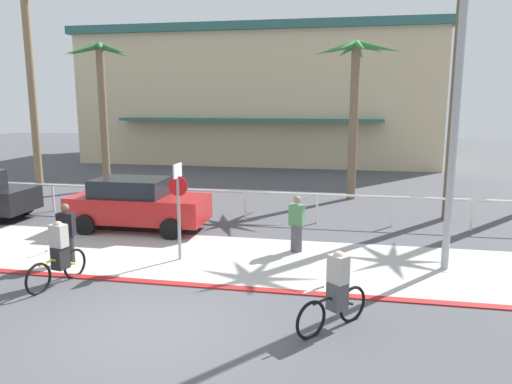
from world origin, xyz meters
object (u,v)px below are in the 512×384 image
(cyclist_black_0, at_px, (336,292))
(palm_tree_2, at_px, (356,76))
(stop_sign_bike_lane, at_px, (178,198))
(palm_tree_1, at_px, (101,83))
(streetlight_curb, at_px, (459,95))
(cyclist_yellow_1, at_px, (59,255))
(palm_tree_3, at_px, (461,27))
(car_red_1, at_px, (137,204))
(palm_tree_0, at_px, (27,29))
(pedestrian_0, at_px, (67,237))
(pedestrian_1, at_px, (297,226))

(cyclist_black_0, bearing_deg, palm_tree_2, 88.45)
(stop_sign_bike_lane, distance_m, palm_tree_1, 12.00)
(streetlight_curb, relative_size, cyclist_yellow_1, 4.18)
(palm_tree_3, distance_m, car_red_1, 12.21)
(palm_tree_0, height_order, palm_tree_2, palm_tree_0)
(palm_tree_3, bearing_deg, stop_sign_bike_lane, -141.47)
(palm_tree_3, height_order, cyclist_black_0, palm_tree_3)
(streetlight_curb, distance_m, cyclist_black_0, 5.63)
(palm_tree_3, bearing_deg, pedestrian_0, -145.98)
(stop_sign_bike_lane, height_order, palm_tree_0, palm_tree_0)
(stop_sign_bike_lane, xyz_separation_m, car_red_1, (-2.37, 2.65, -0.81))
(cyclist_black_0, bearing_deg, car_red_1, 138.14)
(pedestrian_0, bearing_deg, palm_tree_0, 127.41)
(streetlight_curb, xyz_separation_m, car_red_1, (-9.10, 2.34, -3.41))
(palm_tree_2, xyz_separation_m, cyclist_black_0, (-0.34, -12.37, -4.46))
(pedestrian_1, bearing_deg, palm_tree_3, 45.48)
(palm_tree_2, height_order, pedestrian_1, palm_tree_2)
(stop_sign_bike_lane, relative_size, palm_tree_3, 0.29)
(stop_sign_bike_lane, relative_size, pedestrian_1, 1.61)
(streetlight_curb, height_order, pedestrian_1, streetlight_curb)
(cyclist_black_0, xyz_separation_m, pedestrian_0, (-6.83, 2.31, 0.04))
(palm_tree_1, xyz_separation_m, car_red_1, (4.57, -6.58, -4.07))
(palm_tree_1, bearing_deg, pedestrian_1, -38.84)
(palm_tree_0, bearing_deg, streetlight_curb, -27.84)
(stop_sign_bike_lane, bearing_deg, palm_tree_1, 126.94)
(streetlight_curb, bearing_deg, car_red_1, 165.56)
(streetlight_curb, xyz_separation_m, pedestrian_0, (-9.42, -1.18, -3.55))
(palm_tree_2, distance_m, cyclist_black_0, 13.15)
(stop_sign_bike_lane, height_order, pedestrian_1, stop_sign_bike_lane)
(cyclist_black_0, bearing_deg, pedestrian_0, 161.29)
(streetlight_curb, bearing_deg, palm_tree_1, 146.86)
(palm_tree_1, relative_size, palm_tree_2, 1.03)
(streetlight_curb, bearing_deg, palm_tree_0, 152.16)
(palm_tree_3, bearing_deg, streetlight_curb, -100.41)
(palm_tree_0, xyz_separation_m, car_red_1, (8.22, -6.81, -6.56))
(stop_sign_bike_lane, height_order, palm_tree_2, palm_tree_2)
(streetlight_curb, bearing_deg, palm_tree_2, 104.25)
(streetlight_curb, xyz_separation_m, pedestrian_1, (-3.78, 0.96, -3.55))
(car_red_1, bearing_deg, streetlight_curb, -14.44)
(streetlight_curb, height_order, palm_tree_3, palm_tree_3)
(stop_sign_bike_lane, height_order, palm_tree_1, palm_tree_1)
(stop_sign_bike_lane, distance_m, palm_tree_2, 10.79)
(car_red_1, bearing_deg, palm_tree_0, 140.38)
(car_red_1, xyz_separation_m, cyclist_black_0, (6.51, -5.84, -0.18))
(streetlight_curb, height_order, cyclist_black_0, streetlight_curb)
(stop_sign_bike_lane, height_order, pedestrian_0, stop_sign_bike_lane)
(cyclist_black_0, relative_size, pedestrian_0, 0.94)
(palm_tree_3, xyz_separation_m, cyclist_black_0, (-3.68, -9.41, -5.88))
(cyclist_yellow_1, bearing_deg, pedestrian_1, 33.98)
(palm_tree_2, relative_size, car_red_1, 1.50)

